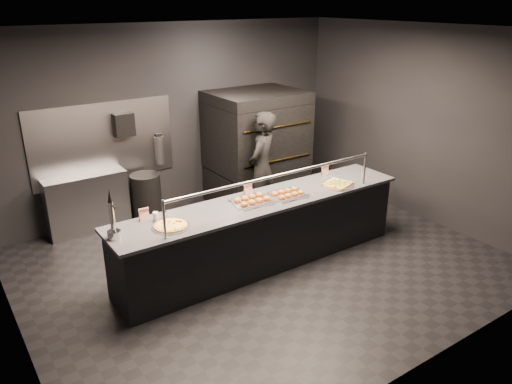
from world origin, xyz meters
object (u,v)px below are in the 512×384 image
(slider_tray_b, at_px, (288,194))
(square_pizza, at_px, (337,184))
(prep_shelf, at_px, (87,203))
(slider_tray_a, at_px, (252,200))
(pizza_oven, at_px, (256,147))
(round_pizza, at_px, (171,226))
(service_counter, at_px, (263,232))
(fire_extinguisher, at_px, (159,150))
(worker, at_px, (262,169))
(towel_dispenser, at_px, (123,125))
(trash_bin, at_px, (147,198))
(beer_tap, at_px, (113,225))

(slider_tray_b, distance_m, square_pizza, 0.80)
(prep_shelf, bearing_deg, slider_tray_a, -58.20)
(pizza_oven, height_order, round_pizza, pizza_oven)
(service_counter, height_order, fire_extinguisher, service_counter)
(round_pizza, bearing_deg, worker, 29.63)
(prep_shelf, xyz_separation_m, square_pizza, (2.75, -2.47, 0.49))
(slider_tray_a, bearing_deg, towel_dispenser, 107.12)
(pizza_oven, height_order, fire_extinguisher, pizza_oven)
(service_counter, height_order, round_pizza, service_counter)
(pizza_oven, bearing_deg, round_pizza, -142.08)
(square_pizza, distance_m, worker, 1.33)
(fire_extinguisher, relative_size, slider_tray_a, 0.91)
(service_counter, distance_m, prep_shelf, 2.82)
(pizza_oven, height_order, square_pizza, pizza_oven)
(fire_extinguisher, bearing_deg, towel_dispenser, -178.96)
(slider_tray_a, bearing_deg, trash_bin, 104.78)
(beer_tap, height_order, square_pizza, beer_tap)
(service_counter, xyz_separation_m, trash_bin, (-0.73, 2.15, -0.07))
(service_counter, relative_size, fire_extinguisher, 8.12)
(slider_tray_b, bearing_deg, service_counter, 168.46)
(worker, bearing_deg, prep_shelf, -60.80)
(beer_tap, distance_m, slider_tray_b, 2.30)
(square_pizza, bearing_deg, service_counter, 172.58)
(pizza_oven, relative_size, fire_extinguisher, 3.78)
(slider_tray_b, relative_size, worker, 0.30)
(beer_tap, bearing_deg, square_pizza, -3.14)
(pizza_oven, relative_size, slider_tray_b, 3.64)
(prep_shelf, relative_size, trash_bin, 1.53)
(square_pizza, bearing_deg, slider_tray_a, 173.14)
(round_pizza, bearing_deg, slider_tray_b, -0.03)
(slider_tray_a, bearing_deg, worker, 50.07)
(service_counter, bearing_deg, square_pizza, -7.42)
(round_pizza, distance_m, slider_tray_b, 1.67)
(trash_bin, relative_size, worker, 0.44)
(service_counter, distance_m, round_pizza, 1.41)
(towel_dispenser, xyz_separation_m, fire_extinguisher, (0.55, 0.01, -0.49))
(towel_dispenser, bearing_deg, prep_shelf, -174.29)
(beer_tap, bearing_deg, worker, 22.06)
(fire_extinguisher, xyz_separation_m, square_pizza, (1.50, -2.55, -0.12))
(service_counter, relative_size, slider_tray_b, 7.82)
(round_pizza, bearing_deg, service_counter, 3.01)
(service_counter, distance_m, slider_tray_b, 0.60)
(pizza_oven, xyz_separation_m, worker, (-0.44, -0.78, -0.08))
(fire_extinguisher, distance_m, trash_bin, 0.81)
(slider_tray_b, bearing_deg, towel_dispenser, 116.86)
(round_pizza, height_order, slider_tray_a, slider_tray_a)
(pizza_oven, xyz_separation_m, towel_dispenser, (-2.10, 0.49, 0.58))
(beer_tap, bearing_deg, prep_shelf, 81.35)
(towel_dispenser, relative_size, worker, 0.20)
(slider_tray_a, height_order, square_pizza, slider_tray_a)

